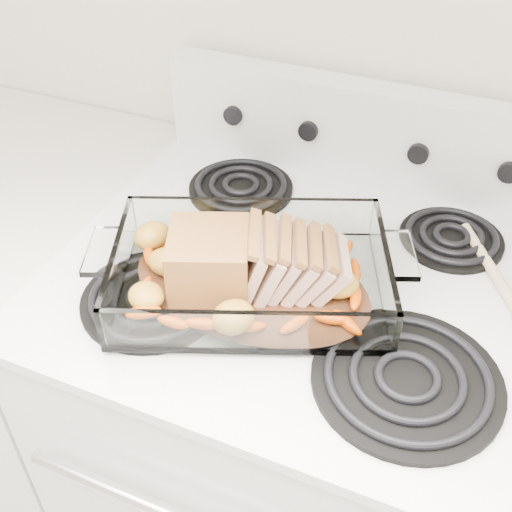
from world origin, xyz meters
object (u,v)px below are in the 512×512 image
at_px(counter_left, 32,346).
at_px(pork_roast, 241,259).
at_px(electric_range, 298,438).
at_px(baking_dish, 251,278).

relative_size(counter_left, pork_roast, 3.60).
bearing_deg(electric_range, counter_left, -179.90).
bearing_deg(electric_range, baking_dish, -127.04).
bearing_deg(pork_roast, electric_range, 33.50).
bearing_deg(baking_dish, pork_roast, 157.97).
relative_size(baking_dish, pork_roast, 1.53).
xyz_separation_m(counter_left, pork_roast, (0.59, -0.08, 0.53)).
bearing_deg(counter_left, baking_dish, -7.95).
bearing_deg(pork_roast, counter_left, 158.51).
distance_m(electric_range, counter_left, 0.67).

